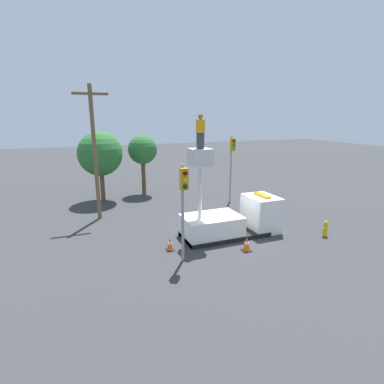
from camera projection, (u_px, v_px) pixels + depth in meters
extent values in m
plane|color=#38383A|center=(224.00, 236.00, 17.75)|extent=(120.00, 120.00, 0.00)
cube|color=black|center=(224.00, 234.00, 17.72)|extent=(5.01, 2.26, 0.24)
cube|color=white|center=(211.00, 227.00, 17.28)|extent=(3.30, 2.20, 1.33)
cube|color=white|center=(261.00, 213.00, 18.38)|extent=(1.71, 2.20, 2.16)
cube|color=black|center=(273.00, 205.00, 18.58)|extent=(0.03, 1.87, 0.86)
cube|color=orange|center=(262.00, 195.00, 18.09)|extent=(0.36, 1.32, 0.14)
cylinder|color=silver|center=(200.00, 191.00, 16.47)|extent=(0.22, 0.22, 3.06)
cube|color=silver|center=(200.00, 157.00, 16.01)|extent=(1.13, 1.13, 0.90)
cube|color=#38383D|center=(200.00, 141.00, 15.79)|extent=(0.34, 0.26, 0.84)
cube|color=#F29E0C|center=(200.00, 126.00, 15.61)|extent=(0.40, 0.26, 0.66)
sphere|color=#9E704C|center=(200.00, 117.00, 15.50)|extent=(0.23, 0.23, 0.23)
cylinder|color=orange|center=(200.00, 116.00, 15.48)|extent=(0.26, 0.26, 0.09)
cylinder|color=gray|center=(183.00, 214.00, 14.14)|extent=(0.14, 0.14, 4.76)
cube|color=#B79314|center=(184.00, 179.00, 13.52)|extent=(0.34, 0.28, 1.00)
sphere|color=#490707|center=(185.00, 173.00, 13.28)|extent=(0.22, 0.22, 0.22)
sphere|color=gold|center=(185.00, 180.00, 13.36)|extent=(0.22, 0.22, 0.22)
sphere|color=#083710|center=(185.00, 187.00, 13.43)|extent=(0.22, 0.22, 0.22)
cylinder|color=gray|center=(231.00, 170.00, 24.03)|extent=(0.14, 0.14, 5.36)
cube|color=#B79314|center=(233.00, 145.00, 23.34)|extent=(0.34, 0.28, 1.00)
sphere|color=#490707|center=(234.00, 141.00, 23.10)|extent=(0.22, 0.22, 0.22)
sphere|color=#503C07|center=(234.00, 145.00, 23.18)|extent=(0.22, 0.22, 0.22)
sphere|color=green|center=(234.00, 149.00, 23.25)|extent=(0.22, 0.22, 0.22)
cylinder|color=gold|center=(325.00, 230.00, 17.55)|extent=(0.25, 0.25, 0.80)
sphere|color=gold|center=(326.00, 222.00, 17.43)|extent=(0.21, 0.21, 0.21)
cylinder|color=gold|center=(323.00, 229.00, 17.46)|extent=(0.12, 0.10, 0.10)
cylinder|color=gold|center=(328.00, 228.00, 17.59)|extent=(0.12, 0.10, 0.10)
cube|color=black|center=(170.00, 250.00, 15.80)|extent=(0.42, 0.42, 0.03)
cone|color=orange|center=(170.00, 244.00, 15.72)|extent=(0.35, 0.35, 0.72)
cylinder|color=white|center=(170.00, 243.00, 15.71)|extent=(0.18, 0.18, 0.10)
cube|color=black|center=(246.00, 250.00, 15.73)|extent=(0.49, 0.49, 0.03)
cone|color=orange|center=(247.00, 244.00, 15.64)|extent=(0.41, 0.41, 0.79)
cylinder|color=white|center=(247.00, 243.00, 15.63)|extent=(0.21, 0.21, 0.11)
cylinder|color=brown|center=(102.00, 185.00, 24.63)|extent=(0.36, 0.36, 2.70)
sphere|color=#286B2D|center=(100.00, 154.00, 23.99)|extent=(3.54, 3.54, 3.54)
cylinder|color=brown|center=(144.00, 177.00, 26.80)|extent=(0.36, 0.36, 3.14)
sphere|color=#286B2D|center=(143.00, 150.00, 26.19)|extent=(2.53, 2.53, 2.53)
cylinder|color=brown|center=(95.00, 155.00, 19.66)|extent=(0.26, 0.26, 8.84)
cube|color=brown|center=(90.00, 94.00, 18.72)|extent=(2.20, 0.16, 0.16)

